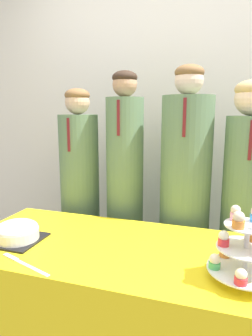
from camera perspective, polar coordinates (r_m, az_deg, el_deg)
wall_back at (r=2.46m, az=8.87°, el=10.26°), size 9.00×0.06×2.70m
table at (r=1.70m, az=0.90°, el=-25.80°), size 1.73×0.73×0.71m
round_cake at (r=1.67m, az=-20.06°, el=-11.28°), size 0.24×0.24×0.11m
cake_knife at (r=1.48m, az=-19.87°, el=-16.31°), size 0.30×0.12×0.01m
cupcake_stand at (r=1.28m, az=21.90°, el=-13.91°), size 0.29×0.29×0.30m
student_0 at (r=2.22m, az=-8.70°, el=-6.15°), size 0.28×0.28×1.52m
student_1 at (r=2.08m, az=-0.22°, el=-5.55°), size 0.25×0.26×1.62m
student_2 at (r=2.00m, az=11.08°, el=-6.69°), size 0.32×0.32×1.64m
student_3 at (r=1.99m, az=21.43°, el=-7.87°), size 0.27×0.27×1.54m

